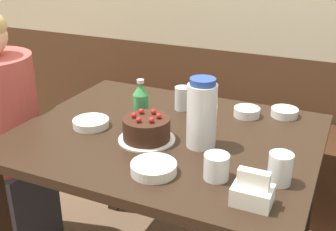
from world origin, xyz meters
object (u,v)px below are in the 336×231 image
bowl_rice_small (285,112)px  bowl_side_dish (247,112)px  bowl_soup_white (91,123)px  bench_seat (226,156)px  bowl_sauce_shallow (154,168)px  napkin_holder (252,192)px  glass_water_tall (216,167)px  birthday_cake (147,129)px  glass_shot_small (182,98)px  glass_tumbler_short (280,169)px  water_pitcher (202,114)px  person_pale_blue_shirt (1,139)px  soju_bottle (141,103)px

bowl_rice_small → bowl_side_dish: bowl_side_dish is taller
bowl_soup_white → bowl_rice_small: bearing=32.1°
bench_seat → bowl_sauce_shallow: bowl_sauce_shallow is taller
napkin_holder → bowl_side_dish: napkin_holder is taller
bowl_rice_small → glass_water_tall: bearing=-100.0°
birthday_cake → glass_shot_small: 0.33m
bowl_sauce_shallow → glass_shot_small: (-0.12, 0.52, 0.03)m
napkin_holder → bowl_rice_small: 0.66m
napkin_holder → glass_tumbler_short: (0.05, 0.14, 0.01)m
bench_seat → napkin_holder: (0.40, -1.14, 0.55)m
bowl_rice_small → bowl_soup_white: bearing=-147.9°
bench_seat → birthday_cake: birthday_cake is taller
water_pitcher → glass_water_tall: size_ratio=3.12×
bowl_rice_small → person_pale_blue_shirt: size_ratio=0.10×
bench_seat → glass_tumbler_short: size_ratio=18.67×
napkin_holder → bowl_side_dish: (-0.17, 0.60, -0.02)m
soju_bottle → bowl_sauce_shallow: soju_bottle is taller
birthday_cake → water_pitcher: size_ratio=0.84×
bowl_sauce_shallow → water_pitcher: bearing=74.0°
soju_bottle → bowl_sauce_shallow: (0.21, -0.32, -0.07)m
bowl_rice_small → glass_tumbler_short: (0.08, -0.52, 0.03)m
bench_seat → glass_shot_small: 0.81m
water_pitcher → bowl_side_dish: bearing=76.4°
bench_seat → glass_water_tall: glass_water_tall is taller
soju_bottle → bowl_rice_small: (0.50, 0.31, -0.07)m
napkin_holder → glass_shot_small: size_ratio=1.10×
bowl_side_dish → glass_shot_small: (-0.27, -0.04, 0.03)m
bowl_side_dish → person_pale_blue_shirt: bearing=-162.4°
water_pitcher → bowl_rice_small: water_pitcher is taller
person_pale_blue_shirt → bench_seat: bearing=47.0°
bowl_sauce_shallow → glass_tumbler_short: 0.38m
bowl_soup_white → glass_water_tall: (0.56, -0.16, 0.02)m
birthday_cake → bowl_side_dish: bearing=53.4°
soju_bottle → bowl_sauce_shallow: size_ratio=1.24×
bowl_side_dish → person_pale_blue_shirt: (-1.05, -0.33, -0.19)m
napkin_holder → glass_shot_small: napkin_holder is taller
bench_seat → glass_tumbler_short: 1.23m
bowl_side_dish → glass_tumbler_short: 0.51m
bench_seat → person_pale_blue_shirt: bearing=-133.0°
glass_water_tall → bowl_soup_white: bearing=164.3°
bowl_sauce_shallow → person_pale_blue_shirt: (-0.90, 0.23, -0.19)m
bowl_soup_white → glass_water_tall: 0.59m
bench_seat → bowl_soup_white: size_ratio=13.04×
water_pitcher → person_pale_blue_shirt: (-0.97, -0.01, -0.29)m
birthday_cake → bowl_sauce_shallow: size_ratio=1.43×
bowl_side_dish → glass_shot_small: bearing=-171.2°
water_pitcher → bowl_side_dish: water_pitcher is taller
water_pitcher → bowl_side_dish: (0.08, 0.33, -0.10)m
bench_seat → bowl_side_dish: 0.79m
bowl_side_dish → glass_shot_small: 0.28m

